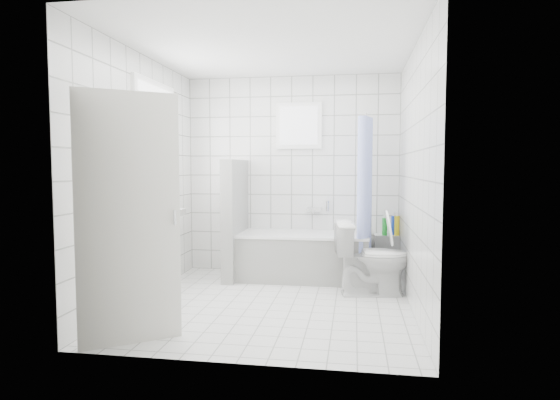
# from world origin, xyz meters

# --- Properties ---
(ground) EXTENTS (3.00, 3.00, 0.00)m
(ground) POSITION_xyz_m (0.00, 0.00, 0.00)
(ground) COLOR white
(ground) RESTS_ON ground
(ceiling) EXTENTS (3.00, 3.00, 0.00)m
(ceiling) POSITION_xyz_m (0.00, 0.00, 2.60)
(ceiling) COLOR white
(ceiling) RESTS_ON ground
(wall_back) EXTENTS (2.80, 0.02, 2.60)m
(wall_back) POSITION_xyz_m (0.00, 1.50, 1.30)
(wall_back) COLOR white
(wall_back) RESTS_ON ground
(wall_front) EXTENTS (2.80, 0.02, 2.60)m
(wall_front) POSITION_xyz_m (0.00, -1.50, 1.30)
(wall_front) COLOR white
(wall_front) RESTS_ON ground
(wall_left) EXTENTS (0.02, 3.00, 2.60)m
(wall_left) POSITION_xyz_m (-1.40, 0.00, 1.30)
(wall_left) COLOR white
(wall_left) RESTS_ON ground
(wall_right) EXTENTS (0.02, 3.00, 2.60)m
(wall_right) POSITION_xyz_m (1.40, 0.00, 1.30)
(wall_right) COLOR white
(wall_right) RESTS_ON ground
(window_left) EXTENTS (0.01, 0.90, 1.40)m
(window_left) POSITION_xyz_m (-1.35, 0.30, 1.60)
(window_left) COLOR white
(window_left) RESTS_ON wall_left
(window_back) EXTENTS (0.50, 0.01, 0.50)m
(window_back) POSITION_xyz_m (0.10, 1.46, 1.95)
(window_back) COLOR white
(window_back) RESTS_ON wall_back
(window_sill) EXTENTS (0.18, 1.02, 0.08)m
(window_sill) POSITION_xyz_m (-1.31, 0.30, 0.86)
(window_sill) COLOR white
(window_sill) RESTS_ON wall_left
(door) EXTENTS (0.68, 0.49, 2.00)m
(door) POSITION_xyz_m (-0.92, -1.25, 1.00)
(door) COLOR silver
(door) RESTS_ON ground
(bathtub) EXTENTS (1.61, 0.77, 0.58)m
(bathtub) POSITION_xyz_m (0.21, 1.12, 0.29)
(bathtub) COLOR white
(bathtub) RESTS_ON ground
(partition_wall) EXTENTS (0.15, 0.85, 1.50)m
(partition_wall) POSITION_xyz_m (-0.66, 1.07, 0.75)
(partition_wall) COLOR white
(partition_wall) RESTS_ON ground
(tiled_ledge) EXTENTS (0.40, 0.24, 0.55)m
(tiled_ledge) POSITION_xyz_m (1.29, 1.38, 0.28)
(tiled_ledge) COLOR white
(tiled_ledge) RESTS_ON ground
(toilet) EXTENTS (0.86, 0.57, 0.82)m
(toilet) POSITION_xyz_m (1.03, 0.52, 0.41)
(toilet) COLOR white
(toilet) RESTS_ON ground
(curtain_rod) EXTENTS (0.02, 0.80, 0.02)m
(curtain_rod) POSITION_xyz_m (0.95, 1.10, 2.00)
(curtain_rod) COLOR silver
(curtain_rod) RESTS_ON wall_back
(shower_curtain) EXTENTS (0.14, 0.48, 1.78)m
(shower_curtain) POSITION_xyz_m (0.95, 0.97, 1.10)
(shower_curtain) COLOR #556CFC
(shower_curtain) RESTS_ON curtain_rod
(tub_faucet) EXTENTS (0.18, 0.06, 0.06)m
(tub_faucet) POSITION_xyz_m (0.31, 1.46, 0.85)
(tub_faucet) COLOR silver
(tub_faucet) RESTS_ON wall_back
(sill_bottles) EXTENTS (0.18, 0.76, 0.33)m
(sill_bottles) POSITION_xyz_m (-1.30, 0.27, 1.03)
(sill_bottles) COLOR #C462AE
(sill_bottles) RESTS_ON window_sill
(ledge_bottles) EXTENTS (0.22, 0.14, 0.25)m
(ledge_bottles) POSITION_xyz_m (1.30, 1.34, 0.67)
(ledge_bottles) COLOR green
(ledge_bottles) RESTS_ON tiled_ledge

